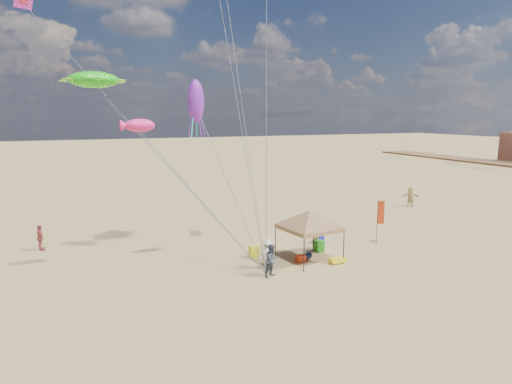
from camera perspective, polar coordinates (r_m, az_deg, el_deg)
ground at (r=23.73m, az=2.93°, el=-10.71°), size 280.00×280.00×0.00m
canopy_tent at (r=25.63m, az=6.79°, el=-2.53°), size 5.54×5.54×3.44m
feather_flag at (r=29.76m, az=15.39°, el=-2.84°), size 0.43×0.18×2.96m
cooler_red at (r=26.11m, az=5.66°, el=-8.37°), size 0.54×0.38×0.38m
cooler_blue at (r=30.15m, az=8.01°, el=-5.93°), size 0.54×0.38×0.38m
bag_navy at (r=26.62m, az=6.40°, el=-8.04°), size 0.69×0.54×0.36m
bag_orange at (r=28.36m, az=1.70°, el=-6.87°), size 0.54×0.69×0.36m
chair_green at (r=28.07m, az=7.99°, el=-6.77°), size 0.50×0.50×0.70m
chair_yellow at (r=26.70m, az=-0.28°, el=-7.54°), size 0.50×0.50×0.70m
crate_grey at (r=26.15m, az=10.22°, el=-8.56°), size 0.34×0.30×0.28m
beach_cart at (r=26.10m, az=10.23°, el=-8.46°), size 0.90×0.50×0.24m
person_near_a at (r=29.65m, az=7.56°, el=-5.04°), size 0.56×0.37×1.53m
person_near_b at (r=23.54m, az=2.05°, el=-8.64°), size 1.04×0.94×1.73m
person_near_c at (r=24.74m, az=1.39°, el=-7.82°), size 1.16×0.81×1.64m
person_far_a at (r=30.88m, az=-25.60°, el=-5.24°), size 0.62×1.02×1.62m
person_far_c at (r=43.28m, az=18.96°, el=-0.57°), size 1.78×1.23×1.84m
turtle_kite at (r=27.34m, az=-19.84°, el=13.19°), size 2.79×2.25×0.91m
fish_kite at (r=24.12m, az=-14.46°, el=8.15°), size 1.71×1.20×0.69m
squid_kite at (r=27.14m, az=-7.61°, el=11.34°), size 0.98×0.98×2.49m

